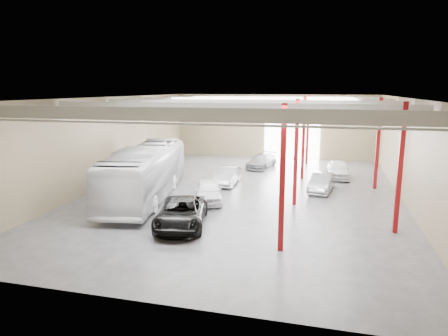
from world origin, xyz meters
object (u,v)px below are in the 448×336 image
at_px(car_right_far, 338,169).
at_px(car_row_a, 208,191).
at_px(car_row_b, 227,176).
at_px(car_right_near, 322,183).
at_px(coach_bus, 146,172).
at_px(black_sedan, 181,213).
at_px(car_row_c, 262,161).

bearing_deg(car_right_far, car_row_a, -134.07).
bearing_deg(car_row_b, car_right_far, 26.85).
bearing_deg(car_right_near, car_right_far, 84.56).
relative_size(car_row_b, car_right_far, 0.98).
relative_size(coach_bus, black_sedan, 2.37).
xyz_separation_m(car_row_b, car_right_far, (8.75, 4.77, 0.04)).
height_order(car_right_near, car_right_far, car_right_far).
height_order(car_row_a, car_row_b, car_row_a).
bearing_deg(car_row_a, car_row_c, 63.91).
height_order(car_row_b, car_right_near, car_row_b).
height_order(coach_bus, car_row_a, coach_bus).
bearing_deg(car_row_c, black_sedan, -83.20).
bearing_deg(car_row_a, car_right_near, 13.56).
distance_m(car_row_a, car_row_c, 12.89).
xyz_separation_m(car_row_a, car_row_c, (1.62, 12.79, -0.07)).
xyz_separation_m(black_sedan, car_right_near, (7.50, 9.97, -0.09)).
bearing_deg(black_sedan, car_row_a, 77.61).
xyz_separation_m(black_sedan, car_row_c, (1.62, 17.99, -0.10)).
relative_size(black_sedan, car_right_far, 1.27).
relative_size(car_row_a, car_right_far, 0.99).
relative_size(car_row_b, car_row_c, 0.93).
height_order(black_sedan, car_row_c, black_sedan).
bearing_deg(coach_bus, car_right_far, 27.25).
relative_size(car_row_b, car_right_near, 1.03).
bearing_deg(black_sedan, car_row_b, 77.40).
height_order(black_sedan, car_row_a, black_sedan).
relative_size(car_row_c, car_right_near, 1.11).
bearing_deg(car_right_far, coach_bus, -145.31).
height_order(coach_bus, car_right_far, coach_bus).
height_order(black_sedan, car_row_b, black_sedan).
bearing_deg(car_row_c, car_right_near, -41.82).
xyz_separation_m(coach_bus, car_right_far, (13.30, 10.15, -1.10)).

